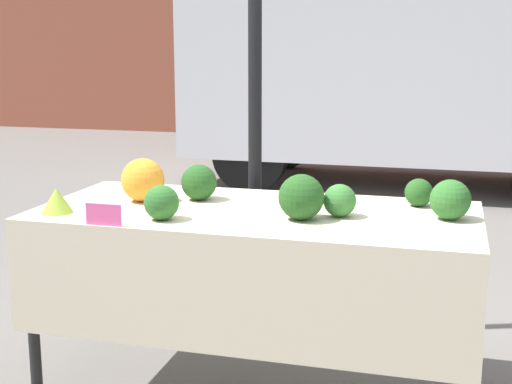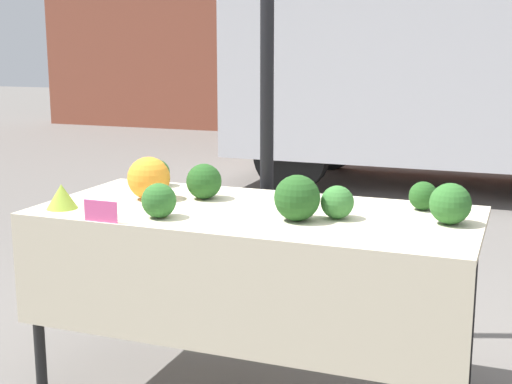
# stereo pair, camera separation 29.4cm
# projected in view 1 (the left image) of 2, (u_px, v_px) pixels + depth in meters

# --- Properties ---
(tent_pole) EXTENTS (0.07, 0.07, 2.48)m
(tent_pole) POSITION_uv_depth(u_px,v_px,m) (255.00, 106.00, 3.65)
(tent_pole) COLOR black
(tent_pole) RESTS_ON ground_plane
(parked_truck) EXTENTS (4.72, 1.96, 2.67)m
(parked_truck) POSITION_uv_depth(u_px,v_px,m) (394.00, 57.00, 7.81)
(parked_truck) COLOR silver
(parked_truck) RESTS_ON ground_plane
(market_table) EXTENTS (1.91, 0.88, 0.84)m
(market_table) POSITION_uv_depth(u_px,v_px,m) (252.00, 236.00, 3.07)
(market_table) COLOR beige
(market_table) RESTS_ON ground_plane
(orange_cauliflower) EXTENTS (0.20, 0.20, 0.20)m
(orange_cauliflower) POSITION_uv_depth(u_px,v_px,m) (143.00, 180.00, 3.26)
(orange_cauliflower) COLOR orange
(orange_cauliflower) RESTS_ON market_table
(romanesco_head) EXTENTS (0.14, 0.14, 0.11)m
(romanesco_head) POSITION_uv_depth(u_px,v_px,m) (57.00, 200.00, 3.04)
(romanesco_head) COLOR #93B238
(romanesco_head) RESTS_ON market_table
(broccoli_head_0) EXTENTS (0.14, 0.14, 0.14)m
(broccoli_head_0) POSITION_uv_depth(u_px,v_px,m) (145.00, 174.00, 3.58)
(broccoli_head_0) COLOR #285B23
(broccoli_head_0) RESTS_ON market_table
(broccoli_head_1) EXTENTS (0.14, 0.14, 0.14)m
(broccoli_head_1) POSITION_uv_depth(u_px,v_px,m) (340.00, 201.00, 2.97)
(broccoli_head_1) COLOR #387533
(broccoli_head_1) RESTS_ON market_table
(broccoli_head_2) EXTENTS (0.13, 0.13, 0.13)m
(broccoli_head_2) POSITION_uv_depth(u_px,v_px,m) (419.00, 193.00, 3.17)
(broccoli_head_2) COLOR #23511E
(broccoli_head_2) RESTS_ON market_table
(broccoli_head_3) EXTENTS (0.17, 0.17, 0.17)m
(broccoli_head_3) POSITION_uv_depth(u_px,v_px,m) (199.00, 182.00, 3.30)
(broccoli_head_3) COLOR #23511E
(broccoli_head_3) RESTS_ON market_table
(broccoli_head_4) EXTENTS (0.19, 0.19, 0.19)m
(broccoli_head_4) POSITION_uv_depth(u_px,v_px,m) (301.00, 197.00, 2.92)
(broccoli_head_4) COLOR #23511E
(broccoli_head_4) RESTS_ON market_table
(broccoli_head_5) EXTENTS (0.17, 0.17, 0.17)m
(broccoli_head_5) POSITION_uv_depth(u_px,v_px,m) (450.00, 200.00, 2.92)
(broccoli_head_5) COLOR #2D6628
(broccoli_head_5) RESTS_ON market_table
(broccoli_head_6) EXTENTS (0.15, 0.15, 0.15)m
(broccoli_head_6) POSITION_uv_depth(u_px,v_px,m) (161.00, 203.00, 2.92)
(broccoli_head_6) COLOR #2D6628
(broccoli_head_6) RESTS_ON market_table
(price_sign) EXTENTS (0.15, 0.01, 0.09)m
(price_sign) POSITION_uv_depth(u_px,v_px,m) (104.00, 215.00, 2.83)
(price_sign) COLOR #F45B9E
(price_sign) RESTS_ON market_table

